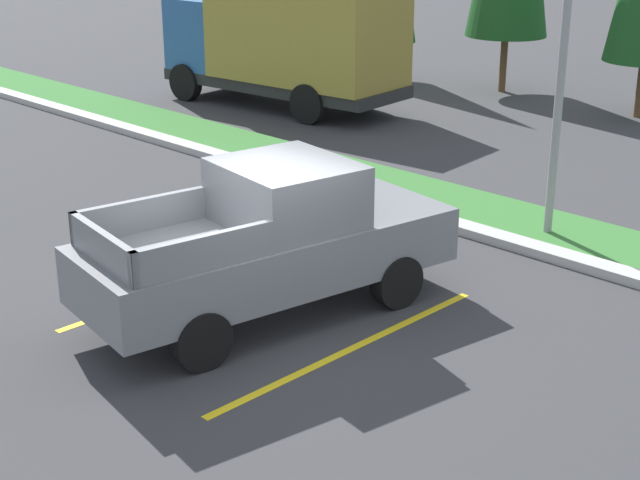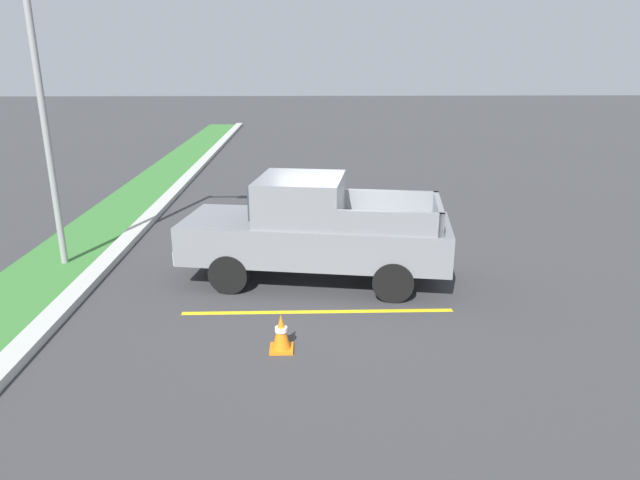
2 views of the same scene
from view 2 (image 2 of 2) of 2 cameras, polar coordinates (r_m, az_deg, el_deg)
ground_plane at (r=11.80m, az=1.84°, el=-3.42°), size 120.00×120.00×0.00m
parking_line_near at (r=10.07m, az=-0.21°, el=-7.24°), size 0.12×4.80×0.01m
parking_line_far at (r=12.95m, az=-0.57°, el=-1.44°), size 0.12×4.80×0.01m
curb_strip at (r=12.51m, az=-21.69°, el=-3.10°), size 56.00×0.40×0.15m
grass_median at (r=12.95m, az=-26.26°, el=-3.23°), size 56.00×1.80×0.06m
pickup_truck_main at (r=11.16m, az=-0.68°, el=0.98°), size 2.70×5.46×2.10m
street_light at (r=12.73m, az=-25.63°, el=12.97°), size 0.24×1.49×6.07m
traffic_cone at (r=8.74m, az=-3.94°, el=-9.31°), size 0.36×0.36×0.60m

